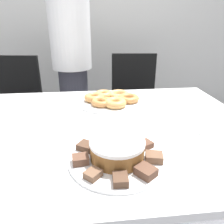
% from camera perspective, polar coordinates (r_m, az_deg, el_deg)
% --- Properties ---
extents(wall_back, '(8.00, 0.05, 2.60)m').
position_cam_1_polar(wall_back, '(2.52, -5.92, 25.55)').
color(wall_back, silver).
rests_on(wall_back, ground_plane).
extents(table, '(1.43, 1.04, 0.74)m').
position_cam_1_polar(table, '(1.04, -3.19, -7.55)').
color(table, white).
rests_on(table, ground_plane).
extents(person_standing, '(0.32, 0.32, 1.66)m').
position_cam_1_polar(person_standing, '(1.83, -10.44, 13.22)').
color(person_standing, '#383842').
rests_on(person_standing, ground_plane).
extents(office_chair_left, '(0.50, 0.50, 0.91)m').
position_cam_1_polar(office_chair_left, '(2.03, -23.93, -0.63)').
color(office_chair_left, black).
rests_on(office_chair_left, ground_plane).
extents(office_chair_right, '(0.48, 0.48, 0.91)m').
position_cam_1_polar(office_chair_right, '(1.97, 5.75, 0.63)').
color(office_chair_right, black).
rests_on(office_chair_right, ground_plane).
extents(plate_cake, '(0.33, 0.33, 0.01)m').
position_cam_1_polar(plate_cake, '(0.76, 1.34, -12.16)').
color(plate_cake, white).
rests_on(plate_cake, table).
extents(plate_donuts, '(0.36, 0.36, 0.01)m').
position_cam_1_polar(plate_donuts, '(1.26, -0.79, 2.68)').
color(plate_donuts, white).
rests_on(plate_donuts, table).
extents(frosted_cake, '(0.18, 0.18, 0.07)m').
position_cam_1_polar(frosted_cake, '(0.74, 1.36, -9.70)').
color(frosted_cake, brown).
rests_on(frosted_cake, plate_cake).
extents(lamington_0, '(0.05, 0.05, 0.02)m').
position_cam_1_polar(lamington_0, '(0.65, 2.22, -17.18)').
color(lamington_0, '#513828').
rests_on(lamington_0, plate_cake).
extents(lamington_1, '(0.07, 0.08, 0.03)m').
position_cam_1_polar(lamington_1, '(0.69, 8.83, -15.09)').
color(lamington_1, brown).
rests_on(lamington_1, plate_cake).
extents(lamington_2, '(0.07, 0.06, 0.03)m').
position_cam_1_polar(lamington_2, '(0.75, 10.92, -11.49)').
color(lamington_2, brown).
rests_on(lamington_2, plate_cake).
extents(lamington_3, '(0.07, 0.06, 0.02)m').
position_cam_1_polar(lamington_3, '(0.82, 8.57, -8.41)').
color(lamington_3, brown).
rests_on(lamington_3, plate_cake).
extents(lamington_4, '(0.07, 0.07, 0.02)m').
position_cam_1_polar(lamington_4, '(0.85, 3.59, -6.68)').
color(lamington_4, brown).
rests_on(lamington_4, plate_cake).
extents(lamington_5, '(0.05, 0.05, 0.02)m').
position_cam_1_polar(lamington_5, '(0.85, -2.11, -6.81)').
color(lamington_5, brown).
rests_on(lamington_5, plate_cake).
extents(lamington_6, '(0.08, 0.07, 0.02)m').
position_cam_1_polar(lamington_6, '(0.80, -6.69, -8.85)').
color(lamington_6, '#513828').
rests_on(lamington_6, plate_cake).
extents(lamington_7, '(0.06, 0.05, 0.03)m').
position_cam_1_polar(lamington_7, '(0.74, -8.21, -12.16)').
color(lamington_7, brown).
rests_on(lamington_7, plate_cake).
extents(lamington_8, '(0.06, 0.06, 0.02)m').
position_cam_1_polar(lamington_8, '(0.68, -4.99, -15.85)').
color(lamington_8, brown).
rests_on(lamington_8, plate_cake).
extents(donut_0, '(0.11, 0.11, 0.03)m').
position_cam_1_polar(donut_0, '(1.26, -0.79, 3.50)').
color(donut_0, '#C68447').
rests_on(donut_0, plate_donuts).
extents(donut_1, '(0.12, 0.12, 0.04)m').
position_cam_1_polar(donut_1, '(1.17, 0.89, 2.41)').
color(donut_1, tan).
rests_on(donut_1, plate_donuts).
extents(donut_2, '(0.12, 0.12, 0.03)m').
position_cam_1_polar(donut_2, '(1.25, 4.33, 3.58)').
color(donut_2, '#C68447').
rests_on(donut_2, plate_donuts).
extents(donut_3, '(0.13, 0.13, 0.03)m').
position_cam_1_polar(donut_3, '(1.32, 1.84, 4.59)').
color(donut_3, '#E5AD66').
rests_on(donut_3, plate_donuts).
extents(donut_4, '(0.11, 0.11, 0.04)m').
position_cam_1_polar(donut_4, '(1.31, -2.22, 4.61)').
color(donut_4, tan).
rests_on(donut_4, plate_donuts).
extents(donut_5, '(0.11, 0.11, 0.04)m').
position_cam_1_polar(donut_5, '(1.26, -4.70, 3.82)').
color(donut_5, '#D18E4C').
rests_on(donut_5, plate_donuts).
extents(donut_6, '(0.12, 0.12, 0.03)m').
position_cam_1_polar(donut_6, '(1.20, -2.64, 2.65)').
color(donut_6, '#C68447').
rests_on(donut_6, plate_donuts).
extents(napkin, '(0.13, 0.11, 0.01)m').
position_cam_1_polar(napkin, '(1.02, 24.71, -4.80)').
color(napkin, white).
rests_on(napkin, table).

